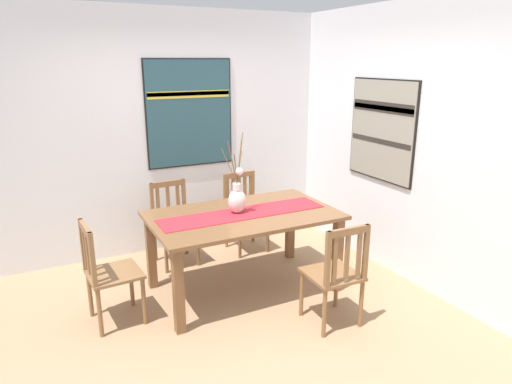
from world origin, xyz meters
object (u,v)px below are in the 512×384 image
object	(u,v)px
chair_1	(244,210)
painting_on_back_wall	(189,113)
chair_3	(336,273)
chair_2	(173,222)
chair_0	(107,272)
dining_table	(243,224)
centerpiece_vase	(237,198)
painting_on_side_wall	(382,130)

from	to	relation	value
chair_1	painting_on_back_wall	world-z (taller)	painting_on_back_wall
chair_3	chair_2	bearing A→B (deg)	114.23
chair_0	chair_3	world-z (taller)	chair_3
chair_1	chair_2	xyz separation A→B (m)	(-0.85, 0.01, -0.01)
dining_table	centerpiece_vase	bearing A→B (deg)	139.78
chair_3	dining_table	bearing A→B (deg)	114.46
chair_2	chair_3	size ratio (longest dim) A/B	0.97
dining_table	chair_0	bearing A→B (deg)	-178.85
chair_0	painting_on_side_wall	size ratio (longest dim) A/B	0.87
chair_3	painting_on_side_wall	bearing A→B (deg)	36.54
dining_table	chair_0	size ratio (longest dim) A/B	1.91
dining_table	chair_2	bearing A→B (deg)	114.00
centerpiece_vase	chair_0	world-z (taller)	centerpiece_vase
chair_0	chair_2	distance (m)	1.27
centerpiece_vase	painting_on_side_wall	size ratio (longest dim) A/B	0.71
dining_table	chair_0	distance (m)	1.27
chair_0	painting_on_side_wall	distance (m)	2.99
centerpiece_vase	chair_3	xyz separation A→B (m)	(0.45, -0.94, -0.45)
chair_0	chair_2	size ratio (longest dim) A/B	1.02
dining_table	chair_2	world-z (taller)	chair_2
chair_1	painting_on_side_wall	bearing A→B (deg)	-40.66
painting_on_side_wall	painting_on_back_wall	bearing A→B (deg)	139.03
painting_on_back_wall	painting_on_side_wall	xyz separation A→B (m)	(1.60, -1.39, -0.11)
centerpiece_vase	chair_2	world-z (taller)	centerpiece_vase
dining_table	chair_3	size ratio (longest dim) A/B	1.89
painting_on_side_wall	chair_2	bearing A→B (deg)	153.79
chair_2	painting_on_back_wall	distance (m)	1.24
chair_1	painting_on_back_wall	size ratio (longest dim) A/B	0.74
chair_1	chair_2	bearing A→B (deg)	179.55
dining_table	painting_on_side_wall	size ratio (longest dim) A/B	1.66
dining_table	chair_3	world-z (taller)	chair_3
chair_1	painting_on_side_wall	size ratio (longest dim) A/B	0.86
chair_3	painting_on_back_wall	world-z (taller)	painting_on_back_wall
chair_2	painting_on_side_wall	bearing A→B (deg)	-26.21
centerpiece_vase	painting_on_back_wall	size ratio (longest dim) A/B	0.61
dining_table	chair_3	bearing A→B (deg)	-65.54
chair_0	chair_1	world-z (taller)	chair_0
painting_on_back_wall	centerpiece_vase	bearing A→B (deg)	-90.26
chair_1	chair_0	bearing A→B (deg)	-151.18
chair_0	chair_2	xyz separation A→B (m)	(0.85, 0.94, -0.00)
chair_2	chair_3	xyz separation A→B (m)	(0.82, -1.82, 0.01)
chair_1	chair_2	world-z (taller)	chair_1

